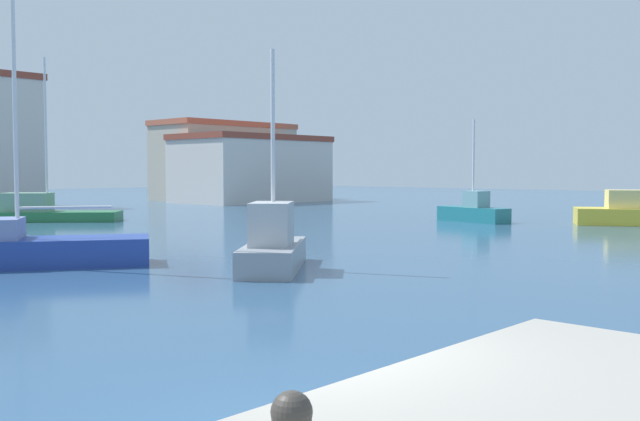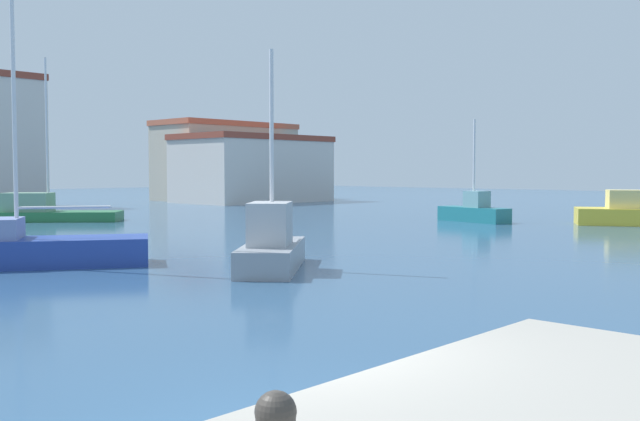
# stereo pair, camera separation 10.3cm
# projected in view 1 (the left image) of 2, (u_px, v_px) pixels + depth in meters

# --- Properties ---
(water) EXTENTS (160.00, 160.00, 0.00)m
(water) POSITION_uv_depth(u_px,v_px,m) (215.00, 234.00, 32.00)
(water) COLOR #2D5175
(water) RESTS_ON ground
(sailboat_grey_behind_lamppost) EXTENTS (4.57, 4.15, 6.19)m
(sailboat_grey_behind_lamppost) POSITION_uv_depth(u_px,v_px,m) (273.00, 245.00, 20.35)
(sailboat_grey_behind_lamppost) COLOR gray
(sailboat_grey_behind_lamppost) RESTS_ON water
(sailboat_teal_outer_mooring) EXTENTS (2.12, 4.45, 5.59)m
(sailboat_teal_outer_mooring) POSITION_uv_depth(u_px,v_px,m) (474.00, 211.00, 39.50)
(sailboat_teal_outer_mooring) COLOR #1E707A
(sailboat_teal_outer_mooring) RESTS_ON water
(sailboat_blue_mid_harbor) EXTENTS (7.27, 5.70, 11.08)m
(sailboat_blue_mid_harbor) POSITION_uv_depth(u_px,v_px,m) (13.00, 247.00, 20.93)
(sailboat_blue_mid_harbor) COLOR #233D93
(sailboat_blue_mid_harbor) RESTS_ON water
(sailboat_green_near_pier) EXTENTS (7.21, 7.04, 9.00)m
(sailboat_green_near_pier) POSITION_uv_depth(u_px,v_px,m) (41.00, 211.00, 39.94)
(sailboat_green_near_pier) COLOR #28703D
(sailboat_green_near_pier) RESTS_ON water
(warehouse_block) EXTENTS (13.16, 7.95, 5.92)m
(warehouse_block) POSITION_uv_depth(u_px,v_px,m) (252.00, 169.00, 64.42)
(warehouse_block) COLOR beige
(warehouse_block) RESTS_ON ground
(waterfront_apartments) EXTENTS (13.65, 6.42, 7.44)m
(waterfront_apartments) POSITION_uv_depth(u_px,v_px,m) (225.00, 161.00, 69.95)
(waterfront_apartments) COLOR #B2A893
(waterfront_apartments) RESTS_ON ground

